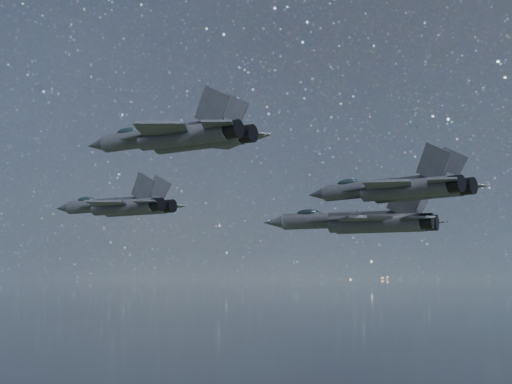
% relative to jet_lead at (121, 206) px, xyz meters
% --- Properties ---
extents(jet_lead, '(17.69, 12.31, 4.45)m').
position_rel_jet_lead_xyz_m(jet_lead, '(0.00, 0.00, 0.00)').
color(jet_lead, '#32363F').
extents(jet_left, '(19.86, 14.10, 5.05)m').
position_rel_jet_lead_xyz_m(jet_left, '(25.81, 6.56, -2.08)').
color(jet_left, '#32363F').
extents(jet_right, '(16.51, 11.47, 4.15)m').
position_rel_jet_lead_xyz_m(jet_right, '(18.80, -20.01, 2.59)').
color(jet_right, '#32363F').
extents(jet_slot, '(18.70, 12.45, 4.75)m').
position_rel_jet_lead_xyz_m(jet_slot, '(31.11, -0.37, 0.32)').
color(jet_slot, '#32363F').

